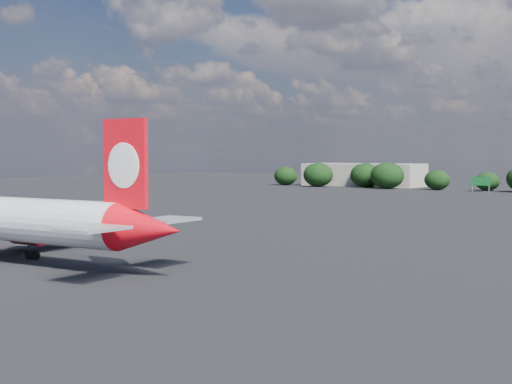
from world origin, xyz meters
The scene contains 4 objects.
ground centered at (0.00, 60.00, 0.00)m, with size 500.00×500.00×0.00m, color black.
qantas_airliner centered at (-13.16, 8.50, 4.37)m, with size 43.95×41.78×14.35m.
terminal_building centered at (-65.00, 192.00, 4.00)m, with size 42.00×16.00×8.00m.
highway_sign centered at (-18.00, 176.00, 3.13)m, with size 6.00×0.30×4.50m.
Camera 1 is at (50.16, -36.14, 11.09)m, focal length 50.00 mm.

